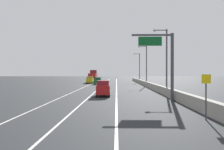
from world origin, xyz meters
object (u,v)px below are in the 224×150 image
(lamp_post_right_third, at_px, (145,63))
(car_black_3, at_px, (95,79))
(speed_advisory_sign, at_px, (206,93))
(lamp_post_right_second, at_px, (165,56))
(overhead_sign_gantry, at_px, (166,58))
(car_green_0, at_px, (98,81))
(car_yellow_1, at_px, (90,80))
(car_red_2, at_px, (103,88))
(lamp_post_right_fourth, at_px, (139,65))
(box_truck, at_px, (93,77))

(lamp_post_right_third, bearing_deg, car_black_3, 115.61)
(speed_advisory_sign, xyz_separation_m, lamp_post_right_second, (1.29, 21.12, 3.80))
(overhead_sign_gantry, distance_m, car_green_0, 41.14)
(lamp_post_right_second, relative_size, car_black_3, 2.30)
(car_yellow_1, xyz_separation_m, car_black_3, (-0.04, 18.49, -0.04))
(car_red_2, bearing_deg, lamp_post_right_third, 72.57)
(overhead_sign_gantry, xyz_separation_m, car_black_3, (-13.19, 63.72, -3.72))
(overhead_sign_gantry, xyz_separation_m, lamp_post_right_fourth, (1.94, 56.58, 0.84))
(car_yellow_1, height_order, car_red_2, car_yellow_1)
(speed_advisory_sign, height_order, lamp_post_right_fourth, lamp_post_right_fourth)
(overhead_sign_gantry, relative_size, car_black_3, 1.79)
(car_black_3, height_order, box_truck, box_truck)
(lamp_post_right_third, height_order, car_green_0, lamp_post_right_third)
(lamp_post_right_fourth, height_order, car_yellow_1, lamp_post_right_fourth)
(lamp_post_right_fourth, xyz_separation_m, car_green_0, (-12.35, -16.96, -4.61))
(lamp_post_right_third, relative_size, box_truck, 1.24)
(speed_advisory_sign, xyz_separation_m, car_yellow_1, (-13.59, 56.77, -0.72))
(lamp_post_right_second, height_order, box_truck, lamp_post_right_second)
(overhead_sign_gantry, relative_size, lamp_post_right_fourth, 0.78)
(overhead_sign_gantry, height_order, car_yellow_1, overhead_sign_gantry)
(car_green_0, distance_m, box_truck, 15.68)
(overhead_sign_gantry, distance_m, lamp_post_right_second, 9.77)
(lamp_post_right_fourth, height_order, car_green_0, lamp_post_right_fourth)
(car_green_0, bearing_deg, lamp_post_right_third, -28.78)
(lamp_post_right_fourth, bearing_deg, lamp_post_right_third, -91.07)
(overhead_sign_gantry, relative_size, speed_advisory_sign, 2.50)
(car_yellow_1, bearing_deg, lamp_post_right_fourth, 36.98)
(lamp_post_right_second, distance_m, car_green_0, 32.73)
(car_red_2, bearing_deg, car_yellow_1, 98.43)
(speed_advisory_sign, distance_m, lamp_post_right_third, 44.80)
(car_black_3, bearing_deg, overhead_sign_gantry, -78.31)
(overhead_sign_gantry, height_order, lamp_post_right_fourth, lamp_post_right_fourth)
(speed_advisory_sign, height_order, car_red_2, speed_advisory_sign)
(lamp_post_right_second, height_order, car_green_0, lamp_post_right_second)
(speed_advisory_sign, bearing_deg, car_green_0, 101.98)
(overhead_sign_gantry, height_order, car_black_3, overhead_sign_gantry)
(speed_advisory_sign, bearing_deg, lamp_post_right_fourth, 88.74)
(overhead_sign_gantry, distance_m, lamp_post_right_third, 33.12)
(lamp_post_right_fourth, relative_size, car_yellow_1, 2.32)
(overhead_sign_gantry, bearing_deg, car_green_0, 104.72)
(lamp_post_right_fourth, bearing_deg, car_black_3, 154.75)
(car_black_3, bearing_deg, car_yellow_1, -89.88)
(lamp_post_right_fourth, relative_size, car_red_2, 2.12)
(car_red_2, bearing_deg, box_truck, 96.82)
(car_yellow_1, bearing_deg, car_black_3, 90.12)
(car_green_0, bearing_deg, box_truck, 100.20)
(lamp_post_right_third, relative_size, car_yellow_1, 2.32)
(box_truck, bearing_deg, car_black_3, 90.05)
(overhead_sign_gantry, bearing_deg, lamp_post_right_third, 87.41)
(car_green_0, bearing_deg, lamp_post_right_second, -67.99)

